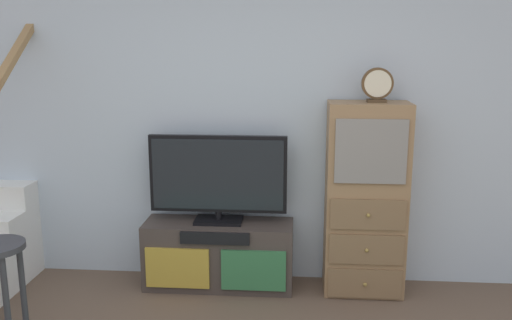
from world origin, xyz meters
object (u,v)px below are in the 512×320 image
(media_console, at_px, (219,255))
(side_cabinet, at_px, (365,200))
(desk_clock, at_px, (377,85))
(television, at_px, (218,177))

(media_console, relative_size, side_cabinet, 0.79)
(media_console, height_order, side_cabinet, side_cabinet)
(side_cabinet, height_order, desk_clock, desk_clock)
(television, xyz_separation_m, desk_clock, (1.14, -0.03, 0.69))
(media_console, xyz_separation_m, desk_clock, (1.14, -0.00, 1.30))
(side_cabinet, bearing_deg, desk_clock, -18.55)
(television, height_order, desk_clock, desk_clock)
(media_console, height_order, desk_clock, desk_clock)
(television, relative_size, desk_clock, 4.23)
(side_cabinet, bearing_deg, television, 179.28)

